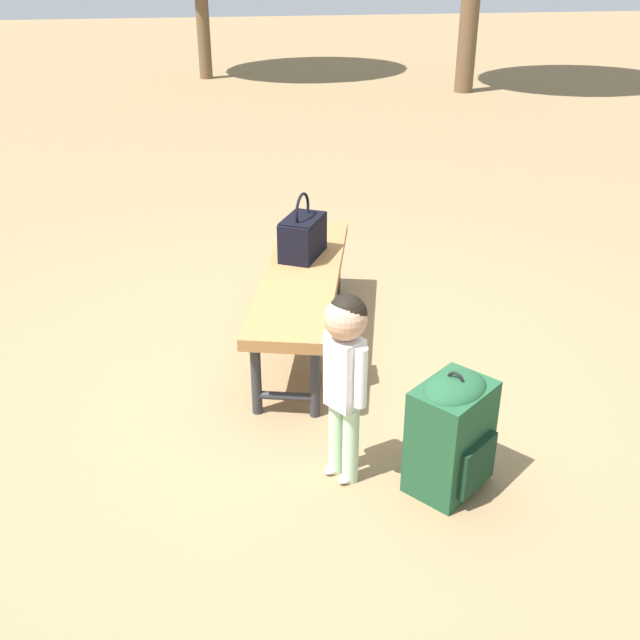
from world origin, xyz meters
name	(u,v)px	position (x,y,z in m)	size (l,w,h in m)	color
ground_plane	(295,387)	(0.00, 0.00, 0.00)	(40.00, 40.00, 0.00)	#8C704C
park_bench	(302,281)	(-0.44, 0.10, 0.39)	(1.65, 0.78, 0.45)	#9E6B3D
handbag	(303,235)	(-0.66, 0.13, 0.58)	(0.37, 0.31, 0.37)	black
child_standing	(345,361)	(0.73, 0.12, 0.56)	(0.20, 0.18, 0.85)	#B2D8B2
backpack_large	(451,431)	(0.86, 0.54, 0.27)	(0.39, 0.40, 0.55)	#1E4C2D
backpack_small	(342,355)	(-0.02, 0.25, 0.15)	(0.20, 0.18, 0.31)	#1E4C2D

